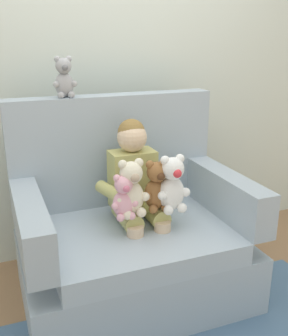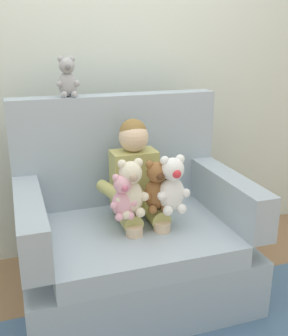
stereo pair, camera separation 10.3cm
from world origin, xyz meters
TOP-DOWN VIEW (x-y plane):
  - ground_plane at (0.00, 0.00)m, footprint 8.00×8.00m
  - back_wall at (0.00, 0.73)m, footprint 6.00×0.10m
  - armchair at (0.00, 0.05)m, footprint 1.27×0.89m
  - seated_child at (0.04, 0.07)m, footprint 0.45×0.39m
  - plush_white at (0.18, -0.12)m, footprint 0.19×0.15m
  - plush_cream at (-0.05, -0.09)m, footprint 0.19×0.15m
  - plush_pink at (-0.09, -0.11)m, footprint 0.15×0.12m
  - plush_brown at (0.11, -0.07)m, footprint 0.17×0.14m
  - plush_grey_on_backrest at (-0.28, 0.37)m, footprint 0.14×0.11m

SIDE VIEW (x-z plane):
  - ground_plane at x=0.00m, z-range 0.00..0.00m
  - armchair at x=0.00m, z-range -0.22..0.94m
  - seated_child at x=0.04m, z-range 0.27..1.09m
  - plush_pink at x=-0.09m, z-range 0.57..0.82m
  - plush_brown at x=0.11m, z-range 0.57..0.86m
  - plush_cream at x=-0.05m, z-range 0.57..0.88m
  - plush_white at x=0.18m, z-range 0.57..0.88m
  - plush_grey_on_backrest at x=-0.28m, z-range 1.15..1.38m
  - back_wall at x=0.00m, z-range 0.00..2.60m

